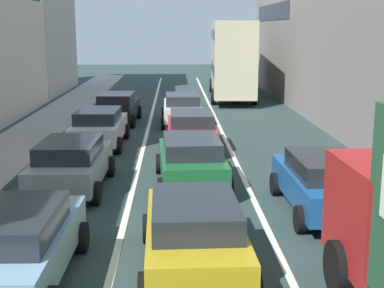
{
  "coord_description": "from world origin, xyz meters",
  "views": [
    {
      "loc": [
        -0.47,
        -2.28,
        4.62
      ],
      "look_at": [
        0.0,
        12.0,
        1.6
      ],
      "focal_mm": 51.31,
      "sensor_mm": 36.0,
      "label": 1
    }
  ],
  "objects_px": {
    "sedan_left_lane_fourth": "(99,126)",
    "sedan_centre_lane_fifth": "(182,108)",
    "coupe_centre_lane_fourth": "(191,129)",
    "hatchback_centre_lane_third": "(191,160)",
    "sedan_left_lane_fifth": "(117,107)",
    "bus_mid_queue_primary": "(232,56)",
    "sedan_left_lane_third": "(71,163)",
    "sedan_centre_lane_second": "(194,232)",
    "sedan_right_lane_behind_truck": "(324,182)",
    "wagon_left_lane_second": "(15,244)"
  },
  "relations": [
    {
      "from": "wagon_left_lane_second",
      "to": "sedan_right_lane_behind_truck",
      "type": "distance_m",
      "value": 7.73
    },
    {
      "from": "hatchback_centre_lane_third",
      "to": "sedan_centre_lane_fifth",
      "type": "distance_m",
      "value": 10.78
    },
    {
      "from": "hatchback_centre_lane_third",
      "to": "sedan_left_lane_third",
      "type": "height_order",
      "value": "same"
    },
    {
      "from": "hatchback_centre_lane_third",
      "to": "sedan_left_lane_third",
      "type": "bearing_deg",
      "value": 92.6
    },
    {
      "from": "sedan_left_lane_third",
      "to": "bus_mid_queue_primary",
      "type": "bearing_deg",
      "value": -16.68
    },
    {
      "from": "coupe_centre_lane_fourth",
      "to": "bus_mid_queue_primary",
      "type": "xyz_separation_m",
      "value": [
        3.18,
        15.82,
        2.03
      ]
    },
    {
      "from": "sedan_right_lane_behind_truck",
      "to": "sedan_left_lane_fourth",
      "type": "bearing_deg",
      "value": 38.36
    },
    {
      "from": "sedan_centre_lane_second",
      "to": "wagon_left_lane_second",
      "type": "height_order",
      "value": "same"
    },
    {
      "from": "hatchback_centre_lane_third",
      "to": "sedan_left_lane_fifth",
      "type": "xyz_separation_m",
      "value": [
        -3.32,
        11.24,
        0.0
      ]
    },
    {
      "from": "sedan_left_lane_fourth",
      "to": "sedan_centre_lane_fifth",
      "type": "xyz_separation_m",
      "value": [
        3.4,
        5.01,
        0.0
      ]
    },
    {
      "from": "wagon_left_lane_second",
      "to": "sedan_right_lane_behind_truck",
      "type": "height_order",
      "value": "same"
    },
    {
      "from": "hatchback_centre_lane_third",
      "to": "sedan_centre_lane_fifth",
      "type": "bearing_deg",
      "value": -2.22
    },
    {
      "from": "sedan_centre_lane_fifth",
      "to": "bus_mid_queue_primary",
      "type": "height_order",
      "value": "bus_mid_queue_primary"
    },
    {
      "from": "coupe_centre_lane_fourth",
      "to": "sedan_left_lane_fourth",
      "type": "relative_size",
      "value": 0.99
    },
    {
      "from": "sedan_left_lane_fourth",
      "to": "bus_mid_queue_primary",
      "type": "bearing_deg",
      "value": -23.19
    },
    {
      "from": "wagon_left_lane_second",
      "to": "sedan_right_lane_behind_truck",
      "type": "bearing_deg",
      "value": -59.19
    },
    {
      "from": "sedan_left_lane_third",
      "to": "sedan_centre_lane_fifth",
      "type": "xyz_separation_m",
      "value": [
        3.4,
        11.11,
        0.0
      ]
    },
    {
      "from": "sedan_left_lane_third",
      "to": "sedan_left_lane_fourth",
      "type": "xyz_separation_m",
      "value": [
        -0.0,
        6.09,
        0.0
      ]
    },
    {
      "from": "sedan_centre_lane_fifth",
      "to": "bus_mid_queue_primary",
      "type": "bearing_deg",
      "value": -19.54
    },
    {
      "from": "sedan_left_lane_fifth",
      "to": "wagon_left_lane_second",
      "type": "bearing_deg",
      "value": -177.79
    },
    {
      "from": "sedan_centre_lane_second",
      "to": "sedan_left_lane_fifth",
      "type": "relative_size",
      "value": 0.99
    },
    {
      "from": "sedan_left_lane_third",
      "to": "sedan_left_lane_fifth",
      "type": "xyz_separation_m",
      "value": [
        0.17,
        11.56,
        0.0
      ]
    },
    {
      "from": "coupe_centre_lane_fourth",
      "to": "sedan_centre_lane_fifth",
      "type": "height_order",
      "value": "same"
    },
    {
      "from": "coupe_centre_lane_fourth",
      "to": "sedan_left_lane_fourth",
      "type": "xyz_separation_m",
      "value": [
        -3.66,
        0.76,
        0.0
      ]
    },
    {
      "from": "wagon_left_lane_second",
      "to": "sedan_left_lane_fourth",
      "type": "height_order",
      "value": "same"
    },
    {
      "from": "sedan_left_lane_third",
      "to": "bus_mid_queue_primary",
      "type": "relative_size",
      "value": 0.41
    },
    {
      "from": "wagon_left_lane_second",
      "to": "sedan_left_lane_fifth",
      "type": "distance_m",
      "value": 17.64
    },
    {
      "from": "sedan_centre_lane_fifth",
      "to": "sedan_centre_lane_second",
      "type": "bearing_deg",
      "value": 179.2
    },
    {
      "from": "sedan_centre_lane_second",
      "to": "sedan_right_lane_behind_truck",
      "type": "distance_m",
      "value": 4.82
    },
    {
      "from": "sedan_left_lane_fourth",
      "to": "sedan_left_lane_fifth",
      "type": "xyz_separation_m",
      "value": [
        0.17,
        5.47,
        0.0
      ]
    },
    {
      "from": "wagon_left_lane_second",
      "to": "sedan_centre_lane_fifth",
      "type": "relative_size",
      "value": 1.0
    },
    {
      "from": "sedan_centre_lane_second",
      "to": "sedan_left_lane_fifth",
      "type": "height_order",
      "value": "same"
    },
    {
      "from": "sedan_centre_lane_fifth",
      "to": "sedan_right_lane_behind_truck",
      "type": "relative_size",
      "value": 1.0
    },
    {
      "from": "hatchback_centre_lane_third",
      "to": "sedan_right_lane_behind_truck",
      "type": "xyz_separation_m",
      "value": [
        3.29,
        -2.52,
        0.0
      ]
    },
    {
      "from": "wagon_left_lane_second",
      "to": "sedan_left_lane_third",
      "type": "relative_size",
      "value": 1.0
    },
    {
      "from": "sedan_centre_lane_fifth",
      "to": "sedan_left_lane_third",
      "type": "bearing_deg",
      "value": 162.31
    },
    {
      "from": "sedan_left_lane_fifth",
      "to": "sedan_left_lane_third",
      "type": "bearing_deg",
      "value": -178.39
    },
    {
      "from": "sedan_centre_lane_second",
      "to": "wagon_left_lane_second",
      "type": "bearing_deg",
      "value": 96.95
    },
    {
      "from": "sedan_centre_lane_second",
      "to": "sedan_right_lane_behind_truck",
      "type": "bearing_deg",
      "value": -46.66
    },
    {
      "from": "sedan_left_lane_fourth",
      "to": "sedan_centre_lane_fifth",
      "type": "bearing_deg",
      "value": -32.94
    },
    {
      "from": "coupe_centre_lane_fourth",
      "to": "sedan_right_lane_behind_truck",
      "type": "relative_size",
      "value": 1.0
    },
    {
      "from": "coupe_centre_lane_fourth",
      "to": "bus_mid_queue_primary",
      "type": "bearing_deg",
      "value": -11.87
    },
    {
      "from": "sedan_left_lane_third",
      "to": "coupe_centre_lane_fourth",
      "type": "relative_size",
      "value": 1.01
    },
    {
      "from": "wagon_left_lane_second",
      "to": "hatchback_centre_lane_third",
      "type": "height_order",
      "value": "same"
    },
    {
      "from": "sedan_centre_lane_second",
      "to": "hatchback_centre_lane_third",
      "type": "distance_m",
      "value": 5.92
    },
    {
      "from": "sedan_centre_lane_fifth",
      "to": "bus_mid_queue_primary",
      "type": "xyz_separation_m",
      "value": [
        3.43,
        10.05,
        2.03
      ]
    },
    {
      "from": "bus_mid_queue_primary",
      "to": "sedan_centre_lane_fifth",
      "type": "bearing_deg",
      "value": 164.0
    },
    {
      "from": "hatchback_centre_lane_third",
      "to": "sedan_left_lane_fifth",
      "type": "relative_size",
      "value": 1.0
    },
    {
      "from": "sedan_right_lane_behind_truck",
      "to": "sedan_left_lane_fifth",
      "type": "bearing_deg",
      "value": 24.74
    },
    {
      "from": "sedan_left_lane_fourth",
      "to": "wagon_left_lane_second",
      "type": "bearing_deg",
      "value": -178.3
    }
  ]
}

